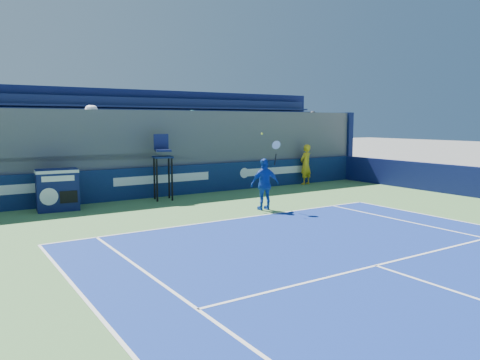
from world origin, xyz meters
TOP-DOWN VIEW (x-y plane):
  - ball_person at (7.07, 16.73)m, footprint 0.77×0.60m
  - back_hoarding at (0.00, 17.10)m, footprint 20.40×0.21m
  - match_clock at (-4.12, 16.23)m, footprint 1.38×0.85m
  - umpire_chair at (-0.32, 16.33)m, footprint 0.84×0.84m
  - tennis_player at (1.70, 12.60)m, footprint 1.07×0.60m
  - stadium_seating at (0.00, 19.15)m, footprint 21.00×4.05m

SIDE VIEW (x-z plane):
  - back_hoarding at x=0.00m, z-range 0.00..1.20m
  - match_clock at x=-4.12m, z-range 0.04..1.44m
  - tennis_player at x=1.70m, z-range -0.41..2.17m
  - ball_person at x=7.07m, z-range 0.01..1.88m
  - umpire_chair at x=-0.32m, z-range 0.29..2.77m
  - stadium_seating at x=0.00m, z-range -0.37..4.03m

